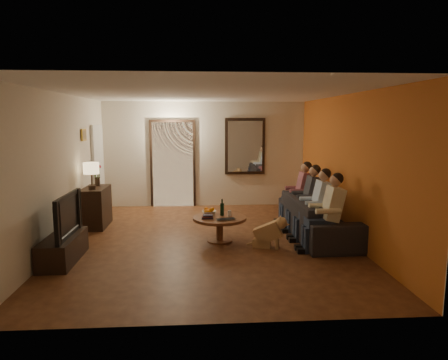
{
  "coord_description": "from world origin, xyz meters",
  "views": [
    {
      "loc": [
        -0.18,
        -6.95,
        2.13
      ],
      "look_at": [
        0.3,
        0.3,
        1.05
      ],
      "focal_mm": 32.0,
      "sensor_mm": 36.0,
      "label": 1
    }
  ],
  "objects": [
    {
      "name": "oranges",
      "position": [
        0.02,
        0.13,
        0.55
      ],
      "size": [
        0.2,
        0.2,
        0.08
      ],
      "primitive_type": null,
      "color": "orange",
      "rests_on": "bowl"
    },
    {
      "name": "mirror_frame",
      "position": [
        1.0,
        2.96,
        1.5
      ],
      "size": [
        1.0,
        0.05,
        1.4
      ],
      "primitive_type": "cube",
      "color": "black",
      "rests_on": "back_wall"
    },
    {
      "name": "door_trim",
      "position": [
        -0.8,
        2.97,
        1.05
      ],
      "size": [
        1.12,
        0.04,
        2.22
      ],
      "primitive_type": "cube",
      "color": "black",
      "rests_on": "floor"
    },
    {
      "name": "sofa",
      "position": [
        2.05,
        0.17,
        0.36
      ],
      "size": [
        2.46,
        0.99,
        0.71
      ],
      "primitive_type": "imported",
      "rotation": [
        0.0,
        0.0,
        1.59
      ],
      "color": "black",
      "rests_on": "floor"
    },
    {
      "name": "front_wall",
      "position": [
        0.0,
        -3.0,
        1.3
      ],
      "size": [
        5.0,
        0.02,
        2.6
      ],
      "primitive_type": "cube",
      "color": "beige",
      "rests_on": "floor"
    },
    {
      "name": "back_wall",
      "position": [
        0.0,
        3.0,
        1.3
      ],
      "size": [
        5.0,
        0.02,
        2.6
      ],
      "primitive_type": "cube",
      "color": "beige",
      "rests_on": "floor"
    },
    {
      "name": "book_stack",
      "position": [
        -0.02,
        -0.19,
        0.48
      ],
      "size": [
        0.2,
        0.15,
        0.07
      ],
      "primitive_type": null,
      "color": "black",
      "rests_on": "coffee_table"
    },
    {
      "name": "floor",
      "position": [
        0.0,
        0.0,
        0.0
      ],
      "size": [
        5.0,
        6.0,
        0.01
      ],
      "primitive_type": "cube",
      "color": "#452112",
      "rests_on": "ground"
    },
    {
      "name": "laptop",
      "position": [
        0.3,
        -0.37,
        0.46
      ],
      "size": [
        0.36,
        0.27,
        0.03
      ],
      "primitive_type": "imported",
      "rotation": [
        0.0,
        0.0,
        0.19
      ],
      "color": "black",
      "rests_on": "coffee_table"
    },
    {
      "name": "bowl",
      "position": [
        0.02,
        0.13,
        0.48
      ],
      "size": [
        0.26,
        0.26,
        0.06
      ],
      "primitive_type": "imported",
      "color": "white",
      "rests_on": "coffee_table"
    },
    {
      "name": "right_wall",
      "position": [
        2.5,
        0.0,
        1.3
      ],
      "size": [
        0.02,
        6.0,
        2.6
      ],
      "primitive_type": "cube",
      "color": "beige",
      "rests_on": "floor"
    },
    {
      "name": "flower_vase",
      "position": [
        -2.25,
        1.33,
        1.02
      ],
      "size": [
        0.14,
        0.14,
        0.44
      ],
      "primitive_type": null,
      "color": "red",
      "rests_on": "dresser"
    },
    {
      "name": "dog",
      "position": [
        0.99,
        -0.48,
        0.28
      ],
      "size": [
        0.61,
        0.39,
        0.56
      ],
      "primitive_type": null,
      "rotation": [
        0.0,
        0.0,
        -0.29
      ],
      "color": "#AE7450",
      "rests_on": "floor"
    },
    {
      "name": "person_d",
      "position": [
        1.95,
        1.07,
        0.6
      ],
      "size": [
        0.6,
        0.4,
        1.2
      ],
      "primitive_type": null,
      "color": "tan",
      "rests_on": "sofa"
    },
    {
      "name": "wine_glass",
      "position": [
        0.38,
        -0.04,
        0.5
      ],
      "size": [
        0.06,
        0.06,
        0.1
      ],
      "primitive_type": "cylinder",
      "color": "silver",
      "rests_on": "coffee_table"
    },
    {
      "name": "wine_bottle",
      "position": [
        0.25,
        0.01,
        0.6
      ],
      "size": [
        0.07,
        0.07,
        0.31
      ],
      "primitive_type": null,
      "color": "black",
      "rests_on": "coffee_table"
    },
    {
      "name": "dresser",
      "position": [
        -2.25,
        1.11,
        0.4
      ],
      "size": [
        0.45,
        0.9,
        0.8
      ],
      "primitive_type": "cube",
      "color": "black",
      "rests_on": "floor"
    },
    {
      "name": "tv_stand",
      "position": [
        -2.25,
        -0.93,
        0.2
      ],
      "size": [
        0.45,
        1.18,
        0.39
      ],
      "primitive_type": "cube",
      "color": "black",
      "rests_on": "floor"
    },
    {
      "name": "person_b",
      "position": [
        1.95,
        -0.13,
        0.6
      ],
      "size": [
        0.6,
        0.4,
        1.2
      ],
      "primitive_type": null,
      "color": "tan",
      "rests_on": "sofa"
    },
    {
      "name": "kitchen_doorway",
      "position": [
        -0.8,
        2.98,
        1.05
      ],
      "size": [
        1.0,
        0.06,
        2.1
      ],
      "primitive_type": "cube",
      "color": "#FFE0A5",
      "rests_on": "floor"
    },
    {
      "name": "person_c",
      "position": [
        1.95,
        0.47,
        0.6
      ],
      "size": [
        0.6,
        0.4,
        1.2
      ],
      "primitive_type": null,
      "color": "tan",
      "rests_on": "sofa"
    },
    {
      "name": "orange_accent",
      "position": [
        2.49,
        0.0,
        1.3
      ],
      "size": [
        0.01,
        6.0,
        2.6
      ],
      "primitive_type": "cube",
      "color": "#BF6920",
      "rests_on": "right_wall"
    },
    {
      "name": "coffee_table",
      "position": [
        0.2,
        -0.09,
        0.23
      ],
      "size": [
        1.2,
        1.2,
        0.45
      ],
      "primitive_type": "cylinder",
      "rotation": [
        0.0,
        0.0,
        0.34
      ],
      "color": "#5B301B",
      "rests_on": "floor"
    },
    {
      "name": "fridge_glimpse",
      "position": [
        -0.55,
        2.98,
        0.9
      ],
      "size": [
        0.45,
        0.03,
        1.7
      ],
      "primitive_type": "cube",
      "color": "silver",
      "rests_on": "floor"
    },
    {
      "name": "table_lamp",
      "position": [
        -2.25,
        0.89,
        1.07
      ],
      "size": [
        0.3,
        0.3,
        0.54
      ],
      "primitive_type": null,
      "color": "beige",
      "rests_on": "dresser"
    },
    {
      "name": "left_wall",
      "position": [
        -2.5,
        0.0,
        1.3
      ],
      "size": [
        0.02,
        6.0,
        2.6
      ],
      "primitive_type": "cube",
      "color": "beige",
      "rests_on": "floor"
    },
    {
      "name": "framed_art",
      "position": [
        -2.47,
        1.3,
        1.85
      ],
      "size": [
        0.03,
        0.28,
        0.24
      ],
      "primitive_type": "cube",
      "color": "#B28C33",
      "rests_on": "left_wall"
    },
    {
      "name": "tv",
      "position": [
        -2.25,
        -0.93,
        0.72
      ],
      "size": [
        1.13,
        0.15,
        0.65
      ],
      "primitive_type": "imported",
      "rotation": [
        0.0,
        0.0,
        1.57
      ],
      "color": "black",
      "rests_on": "tv_stand"
    },
    {
      "name": "white_door",
      "position": [
        -2.46,
        2.3,
        1.02
      ],
      "size": [
        0.06,
        0.85,
        2.04
      ],
      "primitive_type": "cube",
      "color": "white",
      "rests_on": "floor"
    },
    {
      "name": "person_a",
      "position": [
        1.95,
        -0.73,
        0.6
      ],
      "size": [
        0.6,
        0.4,
        1.2
      ],
      "primitive_type": null,
      "color": "tan",
      "rests_on": "sofa"
    },
    {
      "name": "mirror_glass",
      "position": [
        1.0,
        2.93,
        1.5
      ],
      "size": [
        0.86,
        0.02,
        1.26
      ],
      "primitive_type": "cube",
      "color": "white",
      "rests_on": "back_wall"
    },
    {
      "name": "art_canvas",
      "position": [
        -2.46,
        1.3,
        1.85
      ],
      "size": [
        0.01,
        0.22,
        0.18
      ],
      "primitive_type": "cube",
      "color": "brown",
      "rests_on": "left_wall"
    },
    {
      "name": "ceiling",
      "position": [
        0.0,
        0.0,
        2.6
      ],
      "size": [
        5.0,
        6.0,
        0.01
      ],
      "primitive_type": "cube",
      "color": "white",
      "rests_on": "back_wall"
    }
  ]
}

